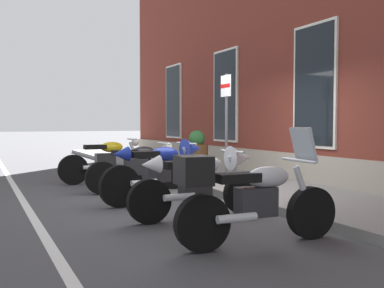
# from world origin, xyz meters

# --- Properties ---
(ground_plane) EXTENTS (140.00, 140.00, 0.00)m
(ground_plane) POSITION_xyz_m (0.00, 0.00, 0.00)
(ground_plane) COLOR #424244
(sidewalk) EXTENTS (26.86, 2.25, 0.13)m
(sidewalk) POSITION_xyz_m (0.00, 1.12, 0.07)
(sidewalk) COLOR slate
(sidewalk) RESTS_ON ground_plane
(lane_stripe) EXTENTS (26.86, 0.12, 0.01)m
(lane_stripe) POSITION_xyz_m (0.00, -3.20, 0.00)
(lane_stripe) COLOR silver
(lane_stripe) RESTS_ON ground_plane
(motorcycle_yellow_naked) EXTENTS (0.62, 2.19, 1.00)m
(motorcycle_yellow_naked) POSITION_xyz_m (-2.85, -1.23, 0.49)
(motorcycle_yellow_naked) COLOR black
(motorcycle_yellow_naked) RESTS_ON ground_plane
(motorcycle_black_naked) EXTENTS (0.62, 2.11, 0.96)m
(motorcycle_black_naked) POSITION_xyz_m (-1.33, -1.03, 0.48)
(motorcycle_black_naked) COLOR black
(motorcycle_black_naked) RESTS_ON ground_plane
(motorcycle_blue_sport) EXTENTS (0.62, 2.12, 1.07)m
(motorcycle_blue_sport) POSITION_xyz_m (-0.00, -1.08, 0.58)
(motorcycle_blue_sport) COLOR black
(motorcycle_blue_sport) RESTS_ON ground_plane
(motorcycle_white_sport) EXTENTS (0.62, 2.08, 1.01)m
(motorcycle_white_sport) POSITION_xyz_m (1.37, -1.03, 0.56)
(motorcycle_white_sport) COLOR black
(motorcycle_white_sport) RESTS_ON ground_plane
(motorcycle_silver_touring) EXTENTS (0.62, 1.99, 1.30)m
(motorcycle_silver_touring) POSITION_xyz_m (2.84, -1.24, 0.54)
(motorcycle_silver_touring) COLOR black
(motorcycle_silver_touring) RESTS_ON ground_plane
(parking_sign) EXTENTS (0.36, 0.07, 2.24)m
(parking_sign) POSITION_xyz_m (-1.03, 0.78, 1.59)
(parking_sign) COLOR #4C4C51
(parking_sign) RESTS_ON sidewalk
(barrel_planter) EXTENTS (0.59, 0.59, 1.04)m
(barrel_planter) POSITION_xyz_m (-2.70, 0.95, 0.59)
(barrel_planter) COLOR brown
(barrel_planter) RESTS_ON sidewalk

